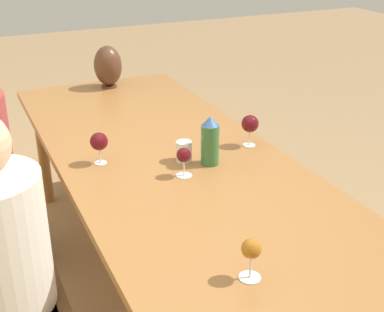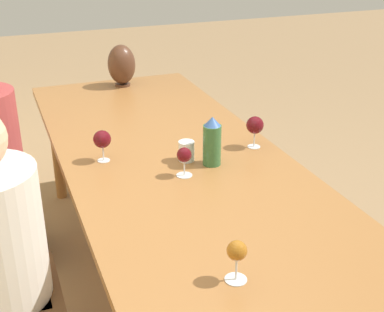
% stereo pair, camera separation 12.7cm
% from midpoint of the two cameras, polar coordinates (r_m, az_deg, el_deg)
% --- Properties ---
extents(ground_plane, '(14.00, 14.00, 0.00)m').
position_cam_midpoint_polar(ground_plane, '(2.77, 0.36, -15.26)').
color(ground_plane, '#937551').
extents(dining_table, '(2.85, 1.00, 0.76)m').
position_cam_midpoint_polar(dining_table, '(2.39, 0.40, -2.34)').
color(dining_table, '#936033').
rests_on(dining_table, ground_plane).
extents(water_bottle, '(0.08, 0.08, 0.22)m').
position_cam_midpoint_polar(water_bottle, '(2.34, 3.71, 1.52)').
color(water_bottle, '#336638').
rests_on(water_bottle, dining_table).
extents(water_tumbler, '(0.07, 0.07, 0.09)m').
position_cam_midpoint_polar(water_tumbler, '(2.39, 0.93, 0.52)').
color(water_tumbler, silver).
rests_on(water_tumbler, dining_table).
extents(vase, '(0.18, 0.18, 0.27)m').
position_cam_midpoint_polar(vase, '(3.47, -6.47, 9.63)').
color(vase, '#4C2D1E').
rests_on(vase, dining_table).
extents(wine_glass_0, '(0.08, 0.08, 0.15)m').
position_cam_midpoint_polar(wine_glass_0, '(2.39, -8.06, 1.72)').
color(wine_glass_0, silver).
rests_on(wine_glass_0, dining_table).
extents(wine_glass_1, '(0.07, 0.07, 0.13)m').
position_cam_midpoint_polar(wine_glass_1, '(2.23, 0.79, -0.02)').
color(wine_glass_1, silver).
rests_on(wine_glass_1, dining_table).
extents(wine_glass_2, '(0.08, 0.08, 0.15)m').
position_cam_midpoint_polar(wine_glass_2, '(2.53, 8.17, 3.22)').
color(wine_glass_2, silver).
rests_on(wine_glass_2, dining_table).
extents(wine_glass_3, '(0.07, 0.07, 0.14)m').
position_cam_midpoint_polar(wine_glass_3, '(1.62, 7.09, -10.22)').
color(wine_glass_3, silver).
rests_on(wine_glass_3, dining_table).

